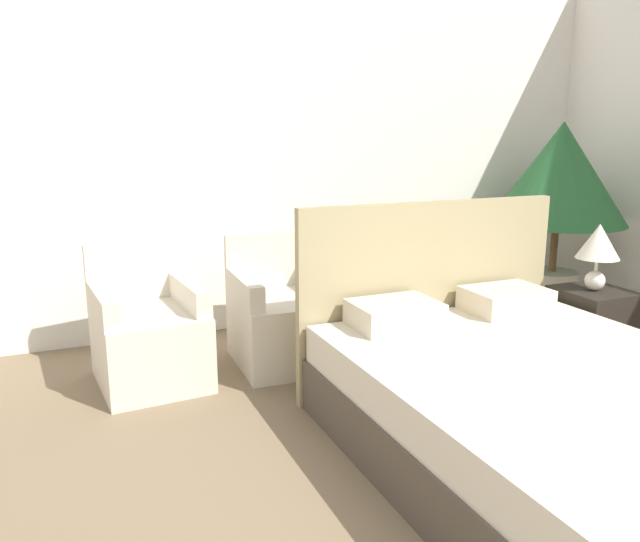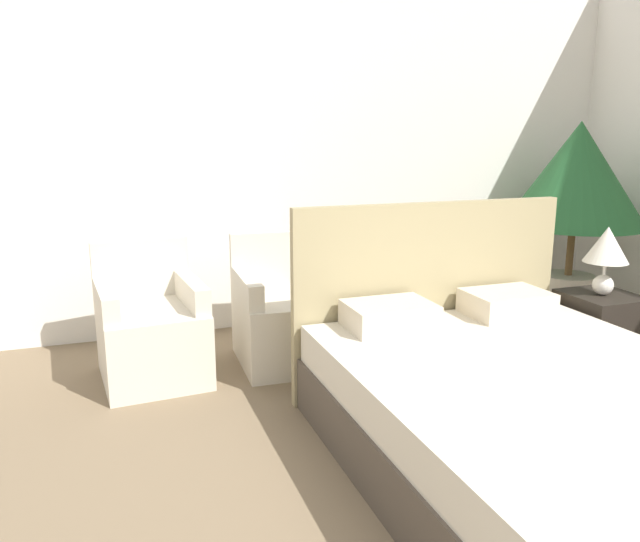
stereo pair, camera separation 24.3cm
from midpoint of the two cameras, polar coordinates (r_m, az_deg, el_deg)
wall_back at (r=5.01m, az=-1.59°, el=11.51°), size 10.00×0.06×2.90m
bed at (r=3.17m, az=21.06°, el=-12.07°), size 1.72×2.20×1.15m
armchair_near_window_left at (r=4.09m, az=-13.48°, el=-5.73°), size 0.68×0.76×0.85m
armchair_near_window_right at (r=4.26m, az=-1.56°, el=-4.64°), size 0.65×0.74×0.85m
potted_palm at (r=5.57m, az=23.58°, el=7.45°), size 1.12×1.12×1.63m
nightstand at (r=4.39m, az=25.58°, el=-5.46°), size 0.41×0.44×0.56m
table_lamp at (r=4.25m, az=26.24°, el=1.79°), size 0.27×0.27×0.43m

